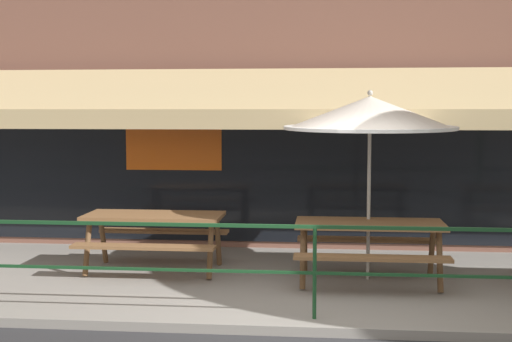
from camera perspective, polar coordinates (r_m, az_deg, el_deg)
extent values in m
plane|color=#2D2D30|center=(7.20, 4.63, -13.14)|extent=(120.00, 120.00, 0.00)
cube|color=gray|center=(9.11, 4.88, -8.94)|extent=(15.00, 4.00, 0.10)
cube|color=brown|center=(11.18, 5.20, 11.73)|extent=(15.00, 0.50, 7.12)
cube|color=black|center=(10.87, 5.09, 0.25)|extent=(12.00, 0.02, 2.30)
cube|color=orange|center=(11.09, -6.61, 1.88)|extent=(1.50, 0.02, 0.70)
cube|color=tan|center=(10.30, 5.11, 6.39)|extent=(13.80, 0.92, 0.70)
cube|color=tan|center=(9.79, 5.06, 4.13)|extent=(13.80, 0.08, 0.28)
cylinder|color=#194723|center=(7.34, 4.71, -8.14)|extent=(0.04, 0.04, 0.95)
cube|color=#194723|center=(7.25, 4.74, -4.47)|extent=(13.80, 0.04, 0.04)
cube|color=#194723|center=(7.34, 4.71, -8.14)|extent=(13.80, 0.03, 0.03)
cube|color=brown|center=(9.47, -8.16, -3.58)|extent=(1.80, 0.80, 0.05)
cube|color=brown|center=(8.97, -9.03, -6.01)|extent=(1.80, 0.26, 0.04)
cube|color=brown|center=(10.07, -7.35, -4.78)|extent=(1.80, 0.26, 0.04)
cylinder|color=brown|center=(9.07, -3.68, -6.29)|extent=(0.07, 0.30, 0.73)
cylinder|color=brown|center=(9.68, -3.06, -5.57)|extent=(0.07, 0.30, 0.73)
cylinder|color=brown|center=(9.46, -13.34, -5.95)|extent=(0.07, 0.30, 0.73)
cylinder|color=brown|center=(10.05, -12.15, -5.28)|extent=(0.07, 0.30, 0.73)
cube|color=brown|center=(8.83, 9.07, -4.21)|extent=(1.80, 0.80, 0.05)
cube|color=brown|center=(8.31, 9.27, -6.88)|extent=(1.80, 0.26, 0.04)
cube|color=brown|center=(9.45, 8.84, -5.45)|extent=(1.80, 0.26, 0.04)
cylinder|color=brown|center=(8.67, 14.48, -6.96)|extent=(0.07, 0.30, 0.73)
cylinder|color=brown|center=(9.29, 13.89, -6.16)|extent=(0.07, 0.30, 0.73)
cylinder|color=brown|center=(8.57, 3.77, -6.94)|extent=(0.07, 0.30, 0.73)
cylinder|color=brown|center=(9.20, 3.91, -6.13)|extent=(0.07, 0.30, 0.73)
cylinder|color=#B7B2A8|center=(9.01, 9.02, -1.39)|extent=(0.04, 0.04, 2.30)
cone|color=silver|center=(8.95, 9.10, 4.66)|extent=(2.10, 2.11, 0.43)
cylinder|color=white|center=(8.95, 9.08, 3.44)|extent=(2.14, 2.14, 0.08)
sphere|color=#B7B2A8|center=(8.95, 9.12, 6.20)|extent=(0.07, 0.07, 0.07)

